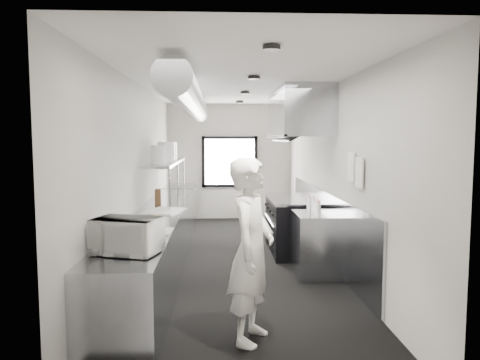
{
  "coord_description": "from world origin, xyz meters",
  "views": [
    {
      "loc": [
        -0.27,
        -7.07,
        1.98
      ],
      "look_at": [
        0.05,
        -0.2,
        1.34
      ],
      "focal_mm": 33.95,
      "sensor_mm": 36.0,
      "label": 1
    }
  ],
  "objects": [
    {
      "name": "floor",
      "position": [
        0.0,
        0.0,
        0.0
      ],
      "size": [
        3.0,
        8.0,
        0.01
      ],
      "primitive_type": "cube",
      "color": "black",
      "rests_on": "ground"
    },
    {
      "name": "ceiling",
      "position": [
        0.0,
        0.0,
        2.8
      ],
      "size": [
        3.0,
        8.0,
        0.01
      ],
      "primitive_type": "cube",
      "color": "silver",
      "rests_on": "wall_back"
    },
    {
      "name": "wall_back",
      "position": [
        0.0,
        4.0,
        1.4
      ],
      "size": [
        3.0,
        0.02,
        2.8
      ],
      "primitive_type": "cube",
      "color": "beige",
      "rests_on": "floor"
    },
    {
      "name": "wall_front",
      "position": [
        0.0,
        -4.0,
        1.4
      ],
      "size": [
        3.0,
        0.02,
        2.8
      ],
      "primitive_type": "cube",
      "color": "beige",
      "rests_on": "floor"
    },
    {
      "name": "wall_left",
      "position": [
        -1.5,
        0.0,
        1.4
      ],
      "size": [
        0.02,
        8.0,
        2.8
      ],
      "primitive_type": "cube",
      "color": "beige",
      "rests_on": "floor"
    },
    {
      "name": "wall_right",
      "position": [
        1.5,
        0.0,
        1.4
      ],
      "size": [
        0.02,
        8.0,
        2.8
      ],
      "primitive_type": "cube",
      "color": "beige",
      "rests_on": "floor"
    },
    {
      "name": "wall_cladding",
      "position": [
        1.48,
        0.3,
        0.55
      ],
      "size": [
        0.03,
        5.5,
        1.1
      ],
      "primitive_type": "cube",
      "color": "#989DA6",
      "rests_on": "wall_right"
    },
    {
      "name": "hvac_duct",
      "position": [
        -0.7,
        0.4,
        2.55
      ],
      "size": [
        0.4,
        6.4,
        0.4
      ],
      "primitive_type": "cylinder",
      "rotation": [
        1.57,
        0.0,
        0.0
      ],
      "color": "gray",
      "rests_on": "ceiling"
    },
    {
      "name": "service_window",
      "position": [
        0.0,
        3.96,
        1.4
      ],
      "size": [
        1.36,
        0.05,
        1.25
      ],
      "color": "white",
      "rests_on": "wall_back"
    },
    {
      "name": "exhaust_hood",
      "position": [
        1.1,
        0.7,
        2.39
      ],
      "size": [
        0.81,
        2.2,
        0.88
      ],
      "color": "#989DA6",
      "rests_on": "ceiling"
    },
    {
      "name": "prep_counter",
      "position": [
        -1.15,
        -0.5,
        0.45
      ],
      "size": [
        0.7,
        6.0,
        0.9
      ],
      "primitive_type": "cube",
      "color": "#989DA6",
      "rests_on": "floor"
    },
    {
      "name": "pass_shelf",
      "position": [
        -1.19,
        1.0,
        1.54
      ],
      "size": [
        0.45,
        3.0,
        0.68
      ],
      "color": "#989DA6",
      "rests_on": "prep_counter"
    },
    {
      "name": "range",
      "position": [
        1.04,
        0.7,
        0.47
      ],
      "size": [
        0.88,
        1.6,
        0.94
      ],
      "color": "black",
      "rests_on": "floor"
    },
    {
      "name": "bottle_station",
      "position": [
        1.15,
        -0.7,
        0.45
      ],
      "size": [
        0.65,
        0.8,
        0.9
      ],
      "primitive_type": "cube",
      "color": "#989DA6",
      "rests_on": "floor"
    },
    {
      "name": "far_work_table",
      "position": [
        -1.15,
        3.2,
        0.45
      ],
      "size": [
        0.7,
        1.2,
        0.9
      ],
      "primitive_type": "cube",
      "color": "#989DA6",
      "rests_on": "floor"
    },
    {
      "name": "notice_sheet_a",
      "position": [
        1.47,
        -1.2,
        1.6
      ],
      "size": [
        0.02,
        0.28,
        0.38
      ],
      "primitive_type": "cube",
      "color": "white",
      "rests_on": "wall_right"
    },
    {
      "name": "notice_sheet_b",
      "position": [
        1.47,
        -1.55,
        1.55
      ],
      "size": [
        0.02,
        0.28,
        0.38
      ],
      "primitive_type": "cube",
      "color": "white",
      "rests_on": "wall_right"
    },
    {
      "name": "line_cook",
      "position": [
        0.04,
        -2.78,
        0.9
      ],
      "size": [
        0.63,
        0.76,
        1.79
      ],
      "primitive_type": "imported",
      "rotation": [
        0.0,
        0.0,
        1.21
      ],
      "color": "silver",
      "rests_on": "floor"
    },
    {
      "name": "microwave",
      "position": [
        -1.13,
        -2.85,
        1.07
      ],
      "size": [
        0.65,
        0.56,
        0.33
      ],
      "primitive_type": "imported",
      "rotation": [
        0.0,
        0.0,
        -0.29
      ],
      "color": "white",
      "rests_on": "prep_counter"
    },
    {
      "name": "deli_tub_a",
      "position": [
        -1.26,
        -2.65,
        0.95
      ],
      "size": [
        0.15,
        0.15,
        0.1
      ],
      "primitive_type": "cylinder",
      "rotation": [
        0.0,
        0.0,
        0.07
      ],
      "color": "#A9B4A5",
      "rests_on": "prep_counter"
    },
    {
      "name": "deli_tub_b",
      "position": [
        -1.3,
        -2.27,
        0.95
      ],
      "size": [
        0.17,
        0.17,
        0.09
      ],
      "primitive_type": "cylinder",
      "rotation": [
        0.0,
        0.0,
        -0.42
      ],
      "color": "#A9B4A5",
      "rests_on": "prep_counter"
    },
    {
      "name": "newspaper",
      "position": [
        -0.98,
        -1.88,
        0.9
      ],
      "size": [
        0.33,
        0.41,
        0.01
      ],
      "primitive_type": "cube",
      "rotation": [
        0.0,
        0.0,
        -0.05
      ],
      "color": "white",
      "rests_on": "prep_counter"
    },
    {
      "name": "small_plate",
      "position": [
        -1.08,
        -1.31,
        0.91
      ],
      "size": [
        0.19,
        0.19,
        0.01
      ],
      "primitive_type": "cylinder",
      "rotation": [
        0.0,
        0.0,
        0.08
      ],
      "color": "silver",
      "rests_on": "prep_counter"
    },
    {
      "name": "pastry",
      "position": [
        -1.08,
        -1.31,
        0.96
      ],
      "size": [
        0.09,
        0.09,
        0.09
      ],
      "primitive_type": "sphere",
      "color": "tan",
      "rests_on": "small_plate"
    },
    {
      "name": "cutting_board",
      "position": [
        -1.06,
        -0.44,
        0.91
      ],
      "size": [
        0.63,
        0.73,
        0.02
      ],
      "primitive_type": "cube",
      "rotation": [
        0.0,
        0.0,
        -0.31
      ],
      "color": "silver",
      "rests_on": "prep_counter"
    },
    {
      "name": "knife_block",
      "position": [
        -1.28,
        0.4,
        1.02
      ],
      "size": [
        0.13,
        0.23,
        0.24
      ],
      "primitive_type": "cube",
      "rotation": [
        0.0,
        0.0,
        0.15
      ],
      "color": "brown",
      "rests_on": "prep_counter"
    },
    {
      "name": "plate_stack_a",
      "position": [
        -1.22,
        0.2,
        1.72
      ],
      "size": [
        0.29,
        0.29,
        0.29
      ],
      "primitive_type": "cylinder",
      "rotation": [
        0.0,
        0.0,
        0.19
      ],
      "color": "silver",
      "rests_on": "pass_shelf"
    },
    {
      "name": "plate_stack_b",
      "position": [
        -1.19,
        0.8,
        1.74
      ],
      "size": [
        0.29,
        0.29,
        0.34
      ],
      "primitive_type": "cylinder",
      "rotation": [
        0.0,
        0.0,
        -0.08
      ],
      "color": "silver",
      "rests_on": "pass_shelf"
    },
    {
      "name": "plate_stack_c",
      "position": [
        -1.19,
        1.35,
        1.74
      ],
      "size": [
        0.24,
        0.24,
        0.33
      ],
      "primitive_type": "cylinder",
      "rotation": [
        0.0,
        0.0,
        -0.03
      ],
      "color": "silver",
      "rests_on": "pass_shelf"
    },
    {
      "name": "plate_stack_d",
      "position": [
        -1.19,
        1.8,
        1.73
      ],
      "size": [
        0.26,
        0.26,
        0.33
      ],
      "primitive_type": "cylinder",
      "rotation": [
        0.0,
        0.0,
        -0.27
      ],
      "color": "silver",
      "rests_on": "pass_shelf"
    },
    {
      "name": "squeeze_bottle_a",
      "position": [
        1.1,
        -0.95,
        0.99
      ],
      "size": [
        0.07,
        0.07,
        0.19
      ],
      "primitive_type": "cylinder",
      "rotation": [
        0.0,
        0.0,
        0.14
      ],
      "color": "silver",
      "rests_on": "bottle_station"
    },
    {
      "name": "squeeze_bottle_b",
      "position": [
        1.12,
        -0.8,
        1.0
      ],
      "size": [
        0.08,
        0.08,
        0.2
      ],
      "primitive_type": "cylinder",
      "rotation": [
        0.0,
        0.0,
        -0.18
      ],
      "color": "silver",
      "rests_on": "bottle_station"
    },
    {
      "name": "squeeze_bottle_c",
      "position": [
        1.1,
        -0.74,
        0.98
      ],
      "size": [
        0.06,
        0.06,
        0.17
      ],
      "primitive_type": "cylinder",
      "rotation": [
        0.0,
        0.0,
        0.1
      ],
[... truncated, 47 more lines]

